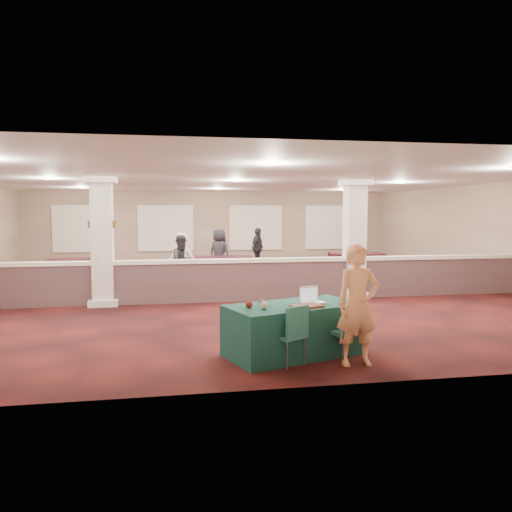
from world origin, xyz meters
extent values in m
plane|color=#481312|center=(0.00, 0.00, 0.00)|extent=(16.00, 16.00, 0.00)
cube|color=#816759|center=(0.00, 8.00, 1.60)|extent=(16.00, 0.04, 3.20)
cube|color=#816759|center=(0.00, -8.00, 1.60)|extent=(16.00, 0.04, 3.20)
cube|color=#816759|center=(8.00, 0.00, 1.60)|extent=(0.04, 16.00, 3.20)
cube|color=silver|center=(0.00, 0.00, 3.20)|extent=(16.00, 16.00, 0.02)
cube|color=#4F3637|center=(0.00, -1.50, 0.50)|extent=(15.60, 0.20, 1.00)
cube|color=silver|center=(0.00, -1.50, 1.05)|extent=(15.60, 0.28, 0.10)
cube|color=white|center=(-3.50, -1.50, 1.60)|extent=(0.50, 0.50, 3.20)
cube|color=white|center=(-3.50, -1.50, 0.08)|extent=(0.70, 0.70, 0.16)
cube|color=white|center=(-3.50, -1.50, 3.10)|extent=(0.72, 0.72, 0.20)
cube|color=white|center=(3.00, -1.50, 1.60)|extent=(0.50, 0.50, 3.20)
cube|color=white|center=(3.00, -1.50, 0.08)|extent=(0.70, 0.70, 0.16)
cube|color=white|center=(3.00, -1.50, 3.10)|extent=(0.72, 0.72, 0.20)
cylinder|color=brown|center=(-3.78, -1.50, 2.00)|extent=(0.12, 0.12, 0.18)
cylinder|color=white|center=(-3.78, -1.50, 2.00)|extent=(0.09, 0.09, 0.10)
cylinder|color=brown|center=(-3.22, -1.50, 2.00)|extent=(0.12, 0.12, 0.18)
cylinder|color=white|center=(-3.22, -1.50, 2.00)|extent=(0.09, 0.09, 0.10)
cube|color=#103C36|center=(0.04, -6.50, 0.41)|extent=(2.35, 1.68, 0.82)
cube|color=#1F5A56|center=(0.78, -6.95, 0.43)|extent=(0.54, 0.54, 0.06)
cube|color=#1F5A56|center=(0.83, -7.15, 0.67)|extent=(0.42, 0.15, 0.42)
cylinder|color=slate|center=(0.64, -7.17, 0.20)|extent=(0.03, 0.03, 0.40)
cylinder|color=slate|center=(1.00, -7.08, 0.20)|extent=(0.03, 0.03, 0.40)
cylinder|color=slate|center=(0.55, -6.82, 0.20)|extent=(0.03, 0.03, 0.40)
cylinder|color=slate|center=(0.91, -6.73, 0.20)|extent=(0.03, 0.03, 0.40)
cube|color=#1F5A56|center=(-0.19, -7.00, 0.45)|extent=(0.63, 0.63, 0.06)
cube|color=#1F5A56|center=(-0.08, -7.18, 0.70)|extent=(0.40, 0.27, 0.44)
cylinder|color=slate|center=(-0.25, -7.26, 0.21)|extent=(0.03, 0.03, 0.42)
cylinder|color=slate|center=(0.07, -7.06, 0.21)|extent=(0.03, 0.03, 0.42)
cylinder|color=slate|center=(-0.45, -6.94, 0.21)|extent=(0.03, 0.03, 0.42)
cylinder|color=slate|center=(-0.12, -6.74, 0.21)|extent=(0.03, 0.03, 0.42)
imported|color=tan|center=(0.85, -7.20, 0.91)|extent=(0.67, 0.46, 1.82)
cube|color=black|center=(-4.85, 0.30, 0.34)|extent=(1.82, 1.14, 0.69)
cube|color=black|center=(-0.02, 2.92, 0.39)|extent=(1.94, 1.00, 0.78)
cube|color=black|center=(3.29, 0.30, 0.34)|extent=(1.83, 1.25, 0.68)
cube|color=black|center=(-4.96, 3.20, 0.38)|extent=(2.02, 1.29, 0.76)
cube|color=black|center=(-0.87, 3.20, 0.33)|extent=(1.71, 0.98, 0.66)
cube|color=black|center=(4.92, 3.20, 0.40)|extent=(2.11, 1.31, 0.80)
imported|color=black|center=(-1.50, 0.68, 0.81)|extent=(0.89, 0.76, 1.62)
imported|color=beige|center=(-1.46, 3.00, 0.79)|extent=(1.11, 0.77, 1.59)
imported|color=black|center=(1.72, 6.00, 0.83)|extent=(0.93, 1.07, 1.66)
imported|color=black|center=(-0.12, 3.50, 0.86)|extent=(0.94, 0.90, 1.72)
cube|color=silver|center=(0.38, -6.45, 0.83)|extent=(0.43, 0.36, 0.02)
cube|color=silver|center=(0.34, -6.32, 0.96)|extent=(0.35, 0.13, 0.25)
cube|color=silver|center=(0.34, -6.33, 0.94)|extent=(0.32, 0.11, 0.21)
cube|color=#B03B1C|center=(0.19, -6.75, 0.83)|extent=(0.53, 0.46, 0.03)
sphere|color=beige|center=(-0.50, -6.80, 0.88)|extent=(0.12, 0.12, 0.12)
sphere|color=#5A1812|center=(-0.72, -6.70, 0.87)|extent=(0.11, 0.11, 0.11)
sphere|color=#49484D|center=(-0.48, -6.53, 0.88)|extent=(0.12, 0.12, 0.12)
cube|color=red|center=(0.83, -6.57, 0.82)|extent=(0.14, 0.07, 0.01)
camera|label=1|loc=(-1.94, -14.16, 2.29)|focal=35.00mm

